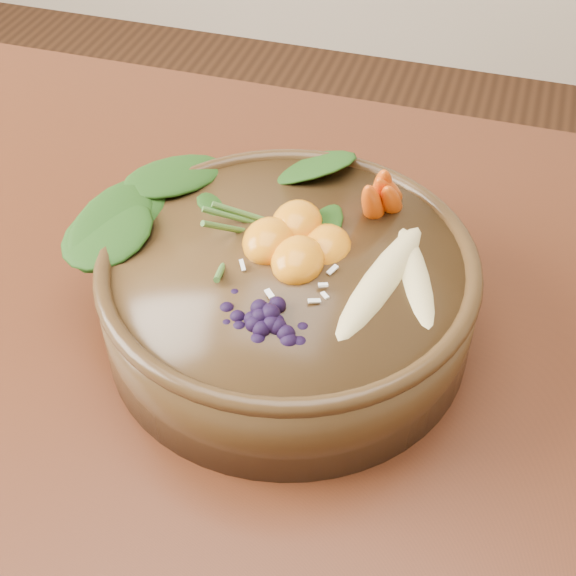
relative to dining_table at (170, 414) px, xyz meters
name	(u,v)px	position (x,y,z in m)	size (l,w,h in m)	color
dining_table	(170,414)	(0.00, 0.00, 0.00)	(1.60, 0.90, 0.75)	#331C0C
stoneware_bowl	(288,297)	(0.10, 0.05, 0.13)	(0.31, 0.31, 0.08)	#462E16
kale_heap	(256,181)	(0.05, 0.11, 0.20)	(0.20, 0.18, 0.05)	#1F4413
carrot_cluster	(381,170)	(0.15, 0.13, 0.22)	(0.06, 0.06, 0.08)	#D74D0F
banana_halves	(400,264)	(0.19, 0.06, 0.19)	(0.10, 0.17, 0.03)	#E0CC84
mandarin_cluster	(297,229)	(0.10, 0.07, 0.19)	(0.09, 0.10, 0.03)	orange
blueberry_pile	(267,294)	(0.10, -0.01, 0.20)	(0.14, 0.11, 0.04)	black
coconut_flakes	(283,273)	(0.10, 0.03, 0.18)	(0.10, 0.07, 0.01)	white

